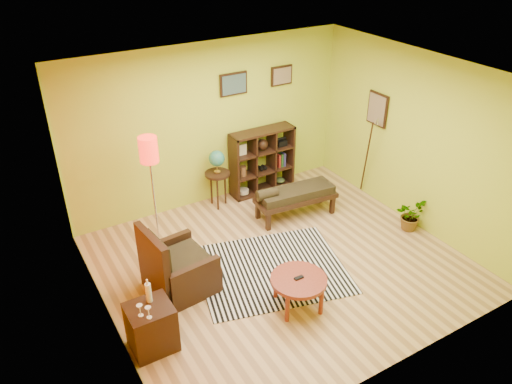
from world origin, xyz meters
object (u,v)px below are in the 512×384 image
armchair (177,271)px  potted_plant (410,218)px  globe_table (217,165)px  side_cabinet (151,327)px  coffee_table (299,282)px  bench (294,195)px  cube_shelf (263,161)px  floor_lamp (150,160)px

armchair → potted_plant: size_ratio=1.96×
globe_table → side_cabinet: bearing=-130.5°
coffee_table → bench: 2.21m
armchair → cube_shelf: 3.04m
floor_lamp → potted_plant: floor_lamp is taller
globe_table → cube_shelf: size_ratio=0.88×
cube_shelf → potted_plant: (1.39, -2.32, -0.40)m
side_cabinet → potted_plant: bearing=3.6°
coffee_table → potted_plant: bearing=12.5°
coffee_table → armchair: bearing=137.7°
armchair → bench: bearing=16.9°
side_cabinet → globe_table: size_ratio=0.88×
coffee_table → side_cabinet: size_ratio=0.79×
side_cabinet → potted_plant: size_ratio=1.78×
potted_plant → side_cabinet: bearing=-176.4°
bench → potted_plant: bench is taller
cube_shelf → side_cabinet: bearing=-140.1°
coffee_table → bench: bearing=57.1°
armchair → potted_plant: (3.84, -0.54, -0.11)m
floor_lamp → cube_shelf: 2.58m
side_cabinet → bench: size_ratio=0.65×
side_cabinet → coffee_table: bearing=-8.8°
globe_table → armchair: bearing=-131.2°
bench → potted_plant: (1.41, -1.28, -0.21)m
armchair → cube_shelf: cube_shelf is taller
coffee_table → side_cabinet: (-1.89, 0.29, -0.08)m
side_cabinet → floor_lamp: bearing=67.0°
armchair → side_cabinet: (-0.66, -0.82, 0.00)m
coffee_table → globe_table: globe_table is taller
armchair → bench: (2.42, 0.74, 0.10)m
coffee_table → floor_lamp: 2.67m
armchair → potted_plant: 3.88m
side_cabinet → potted_plant: 4.51m
bench → floor_lamp: bearing=171.9°
globe_table → bench: globe_table is taller
side_cabinet → floor_lamp: (0.80, 1.89, 1.18)m
coffee_table → potted_plant: size_ratio=1.41×
cube_shelf → potted_plant: bearing=-59.1°
side_cabinet → bench: (3.09, 1.56, 0.10)m
coffee_table → armchair: size_ratio=0.72×
armchair → potted_plant: bearing=-8.0°
side_cabinet → potted_plant: side_cabinet is taller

